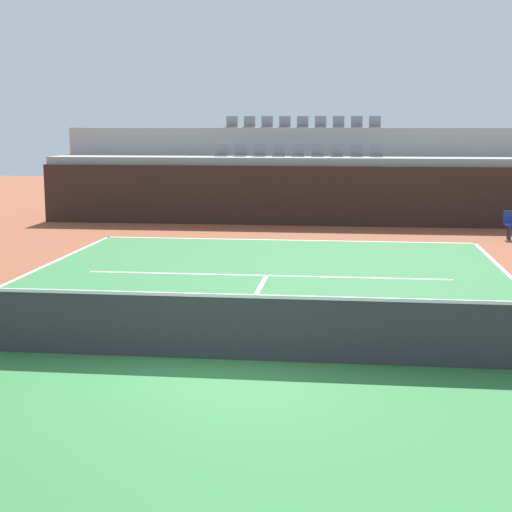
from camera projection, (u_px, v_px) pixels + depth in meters
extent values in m
plane|color=brown|center=(220.00, 360.00, 11.22)|extent=(80.00, 80.00, 0.00)
cube|color=#2D7238|center=(220.00, 359.00, 11.22)|extent=(11.00, 24.00, 0.01)
cube|color=white|center=(286.00, 240.00, 22.92)|extent=(11.00, 0.10, 0.00)
cube|color=white|center=(267.00, 276.00, 17.48)|extent=(8.26, 0.10, 0.00)
cube|color=white|center=(249.00, 308.00, 14.35)|extent=(0.10, 6.40, 0.00)
cube|color=black|center=(295.00, 196.00, 26.32)|extent=(17.64, 0.30, 2.02)
cube|color=#9E9E99|center=(298.00, 189.00, 27.63)|extent=(17.64, 2.40, 2.28)
cube|color=#9E9E99|center=(302.00, 171.00, 29.89)|extent=(17.64, 2.40, 3.29)
cube|color=slate|center=(221.00, 156.00, 27.75)|extent=(0.44, 0.44, 0.04)
cube|color=slate|center=(222.00, 149.00, 27.91)|extent=(0.44, 0.04, 0.40)
cube|color=slate|center=(240.00, 156.00, 27.67)|extent=(0.44, 0.44, 0.04)
cube|color=slate|center=(241.00, 149.00, 27.83)|extent=(0.44, 0.04, 0.40)
cube|color=slate|center=(259.00, 156.00, 27.59)|extent=(0.44, 0.44, 0.04)
cube|color=slate|center=(260.00, 150.00, 27.75)|extent=(0.44, 0.04, 0.40)
cube|color=slate|center=(279.00, 156.00, 27.51)|extent=(0.44, 0.44, 0.04)
cube|color=slate|center=(279.00, 150.00, 27.67)|extent=(0.44, 0.04, 0.40)
cube|color=slate|center=(298.00, 156.00, 27.43)|extent=(0.44, 0.44, 0.04)
cube|color=slate|center=(298.00, 150.00, 27.59)|extent=(0.44, 0.04, 0.40)
cube|color=slate|center=(317.00, 156.00, 27.35)|extent=(0.44, 0.44, 0.04)
cube|color=slate|center=(318.00, 150.00, 27.51)|extent=(0.44, 0.04, 0.40)
cube|color=slate|center=(337.00, 156.00, 27.27)|extent=(0.44, 0.44, 0.04)
cube|color=slate|center=(337.00, 150.00, 27.43)|extent=(0.44, 0.04, 0.40)
cube|color=slate|center=(357.00, 156.00, 27.19)|extent=(0.44, 0.44, 0.04)
cube|color=slate|center=(357.00, 150.00, 27.35)|extent=(0.44, 0.04, 0.40)
cube|color=slate|center=(376.00, 156.00, 27.11)|extent=(0.44, 0.44, 0.04)
cube|color=slate|center=(376.00, 150.00, 27.27)|extent=(0.44, 0.04, 0.40)
cube|color=slate|center=(231.00, 127.00, 29.94)|extent=(0.44, 0.44, 0.04)
cube|color=slate|center=(232.00, 121.00, 30.10)|extent=(0.44, 0.04, 0.40)
cube|color=slate|center=(249.00, 127.00, 29.86)|extent=(0.44, 0.44, 0.04)
cube|color=slate|center=(250.00, 121.00, 30.02)|extent=(0.44, 0.04, 0.40)
cube|color=slate|center=(267.00, 127.00, 29.78)|extent=(0.44, 0.44, 0.04)
cube|color=slate|center=(267.00, 121.00, 29.94)|extent=(0.44, 0.04, 0.40)
cube|color=slate|center=(284.00, 127.00, 29.70)|extent=(0.44, 0.44, 0.04)
cube|color=slate|center=(285.00, 121.00, 29.86)|extent=(0.44, 0.04, 0.40)
cube|color=slate|center=(302.00, 127.00, 29.62)|extent=(0.44, 0.44, 0.04)
cube|color=slate|center=(303.00, 121.00, 29.78)|extent=(0.44, 0.04, 0.40)
cube|color=slate|center=(320.00, 127.00, 29.54)|extent=(0.44, 0.44, 0.04)
cube|color=slate|center=(321.00, 121.00, 29.69)|extent=(0.44, 0.04, 0.40)
cube|color=slate|center=(338.00, 127.00, 29.46)|extent=(0.44, 0.44, 0.04)
cube|color=slate|center=(339.00, 121.00, 29.61)|extent=(0.44, 0.04, 0.40)
cube|color=slate|center=(357.00, 127.00, 29.37)|extent=(0.44, 0.44, 0.04)
cube|color=slate|center=(357.00, 121.00, 29.53)|extent=(0.44, 0.04, 0.40)
cube|color=slate|center=(375.00, 127.00, 29.29)|extent=(0.44, 0.44, 0.04)
cube|color=slate|center=(375.00, 121.00, 29.45)|extent=(0.44, 0.04, 0.40)
cube|color=#333338|center=(220.00, 328.00, 11.14)|extent=(10.90, 0.02, 0.92)
cube|color=white|center=(220.00, 295.00, 11.06)|extent=(10.90, 0.04, 0.05)
cube|color=#2D2D33|center=(510.00, 233.00, 22.92)|extent=(0.06, 0.06, 0.42)
cube|color=#2D2D33|center=(508.00, 232.00, 23.20)|extent=(0.06, 0.06, 0.42)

